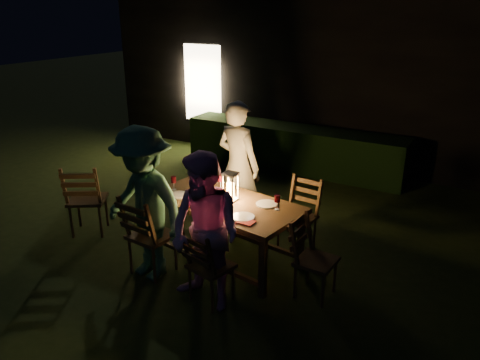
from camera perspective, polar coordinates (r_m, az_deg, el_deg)
The scene contains 29 objects.
garden_envelope at distance 10.67m, azimuth 14.52°, elevation 12.77°, with size 40.00×40.00×3.20m.
dining_table at distance 5.52m, azimuth -1.89°, elevation -3.29°, with size 1.94×1.17×0.76m.
chair_near_left at distance 5.48m, azimuth -10.75°, elevation -8.20°, with size 0.49×0.53×1.02m.
chair_near_right at distance 4.94m, azimuth -3.66°, elevation -11.85°, with size 0.48×0.50×0.90m.
chair_far_left at distance 6.49m, azimuth -0.49°, elevation -3.49°, with size 0.49×0.51×0.89m.
chair_far_right at distance 5.97m, azimuth 7.03°, elevation -5.78°, with size 0.46×0.49×0.94m.
chair_end at distance 5.09m, azimuth 9.00°, elevation -11.03°, with size 0.45×0.42×0.90m.
chair_spare at distance 6.62m, azimuth -18.01°, elevation -3.64°, with size 0.66×0.67×1.04m.
person_house_side at distance 6.30m, azimuth -0.22°, elevation 1.78°, with size 0.65×0.42×1.77m, color #F1E9CD.
person_opp_right at distance 4.64m, azimuth -4.23°, elevation -6.42°, with size 0.79×0.62×1.63m, color #DF99CF.
person_opp_left at distance 5.21m, azimuth -11.58°, elevation -2.93°, with size 1.13×0.65×1.75m, color #376F50.
lantern at distance 5.43m, azimuth -1.18°, elevation -1.02°, with size 0.16×0.16×0.35m.
plate_far_left at distance 5.98m, azimuth -4.57°, elevation -0.56°, with size 0.25×0.25×0.01m, color white.
plate_near_left at distance 5.69m, azimuth -7.58°, elevation -1.81°, with size 0.25×0.25×0.01m, color white.
plate_far_right at distance 5.39m, azimuth 3.27°, elevation -2.95°, with size 0.25×0.25×0.01m, color white.
plate_near_right at distance 5.07m, azimuth 0.38°, elevation -4.52°, with size 0.25×0.25×0.01m, color white.
wineglass_a at distance 5.83m, azimuth -2.39°, elevation -0.21°, with size 0.06×0.06×0.18m, color #59070F, non-canonical shape.
wineglass_b at distance 5.84m, azimuth -8.08°, elevation -0.39°, with size 0.06×0.06×0.18m, color #59070F, non-canonical shape.
wineglass_c at distance 5.08m, azimuth -1.37°, elevation -3.47°, with size 0.06×0.06×0.18m, color #59070F, non-canonical shape.
wineglass_d at distance 5.24m, azimuth 4.55°, elevation -2.74°, with size 0.06×0.06×0.18m, color #59070F, non-canonical shape.
wineglass_e at distance 5.31m, azimuth -4.83°, elevation -2.43°, with size 0.06×0.06×0.18m, color silver, non-canonical shape.
bottle_table at distance 5.59m, azimuth -3.88°, elevation -0.62°, with size 0.07×0.07×0.28m, color #0F471E.
napkin_left at distance 5.36m, azimuth -5.34°, elevation -3.17°, with size 0.18×0.14×0.01m, color red.
napkin_right at distance 4.96m, azimuth 0.72°, elevation -5.14°, with size 0.18×0.14×0.01m, color red.
phone at distance 5.69m, azimuth -8.64°, elevation -1.91°, with size 0.14×0.07×0.01m, color black.
side_table at distance 6.59m, azimuth 0.29°, elevation -0.26°, with size 0.48×0.48×0.65m.
ice_bucket at distance 6.53m, azimuth 0.29°, elevation 1.26°, with size 0.30×0.30×0.22m, color #A5A8AD.
bottle_bucket_a at distance 6.50m, azimuth -0.26°, elevation 1.65°, with size 0.07×0.07×0.32m, color #0F471E.
bottle_bucket_b at distance 6.52m, azimuth 0.85°, elevation 1.71°, with size 0.07×0.07×0.32m, color #0F471E.
Camera 1 is at (2.85, -4.03, 2.92)m, focal length 35.00 mm.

